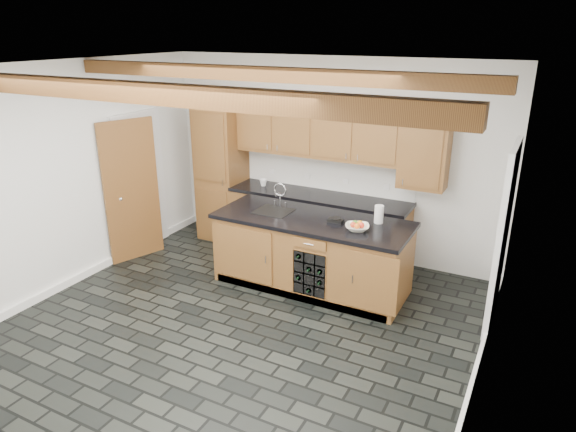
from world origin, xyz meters
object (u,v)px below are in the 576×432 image
object	(u,v)px
island	(312,253)
paper_towel	(379,214)
kitchen_scale	(336,220)
fruit_bowl	(357,227)

from	to	relation	value
island	paper_towel	size ratio (longest dim) A/B	11.33
island	kitchen_scale	bearing A→B (deg)	3.70
fruit_bowl	paper_towel	bearing A→B (deg)	67.34
kitchen_scale	island	bearing A→B (deg)	-176.29
kitchen_scale	fruit_bowl	xyz separation A→B (m)	(0.32, -0.12, 0.01)
island	kitchen_scale	size ratio (longest dim) A/B	13.15
kitchen_scale	fruit_bowl	bearing A→B (deg)	-20.93
fruit_bowl	paper_towel	distance (m)	0.38
island	kitchen_scale	distance (m)	0.58
fruit_bowl	kitchen_scale	bearing A→B (deg)	159.07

